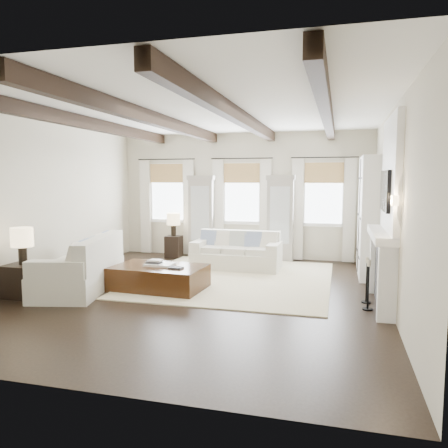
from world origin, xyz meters
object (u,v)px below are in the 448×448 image
(sofa_back, at_px, (237,253))
(ottoman, at_px, (159,278))
(side_table_back, at_px, (174,247))
(side_table_front, at_px, (24,280))
(sofa_left, at_px, (84,268))

(sofa_back, bearing_deg, ottoman, -113.57)
(side_table_back, bearing_deg, side_table_front, -105.52)
(ottoman, height_order, side_table_back, side_table_back)
(sofa_back, distance_m, side_table_front, 4.45)
(sofa_left, bearing_deg, ottoman, 13.82)
(sofa_left, xyz_separation_m, side_table_back, (0.43, 3.43, -0.11))
(side_table_front, bearing_deg, sofa_back, 46.98)
(sofa_back, distance_m, ottoman, 2.41)
(sofa_left, bearing_deg, sofa_back, 47.61)
(sofa_back, relative_size, side_table_back, 3.49)
(sofa_back, height_order, side_table_back, sofa_back)
(sofa_back, bearing_deg, sofa_left, -132.39)
(ottoman, bearing_deg, side_table_front, -149.66)
(side_table_front, relative_size, side_table_back, 1.00)
(ottoman, xyz_separation_m, side_table_front, (-2.08, -1.05, 0.06))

